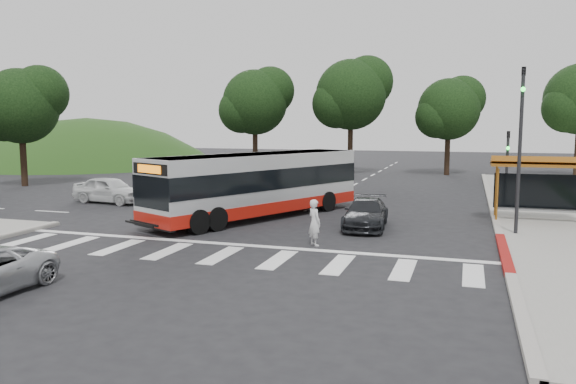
% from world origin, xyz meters
% --- Properties ---
extents(ground, '(140.00, 140.00, 0.00)m').
position_xyz_m(ground, '(0.00, 0.00, 0.00)').
color(ground, black).
rests_on(ground, ground).
extents(sidewalk_east, '(4.00, 40.00, 0.12)m').
position_xyz_m(sidewalk_east, '(11.00, 8.00, 0.06)').
color(sidewalk_east, gray).
rests_on(sidewalk_east, ground).
extents(curb_east, '(0.30, 40.00, 0.15)m').
position_xyz_m(curb_east, '(9.00, 8.00, 0.07)').
color(curb_east, '#9E9991').
rests_on(curb_east, ground).
extents(curb_east_red, '(0.32, 6.00, 0.15)m').
position_xyz_m(curb_east_red, '(9.00, -2.00, 0.08)').
color(curb_east_red, maroon).
rests_on(curb_east_red, ground).
extents(hillside_nw, '(44.00, 44.00, 10.00)m').
position_xyz_m(hillside_nw, '(-32.00, 30.00, 0.00)').
color(hillside_nw, '#1F4516').
rests_on(hillside_nw, ground).
extents(crosswalk_ladder, '(18.00, 2.60, 0.01)m').
position_xyz_m(crosswalk_ladder, '(0.00, -5.00, 0.01)').
color(crosswalk_ladder, silver).
rests_on(crosswalk_ladder, ground).
extents(bus_shelter, '(4.20, 1.60, 2.86)m').
position_xyz_m(bus_shelter, '(10.80, 5.10, 2.35)').
color(bus_shelter, '#9C5B1A').
rests_on(bus_shelter, sidewalk_east).
extents(traffic_signal_ne_tall, '(0.18, 0.37, 6.50)m').
position_xyz_m(traffic_signal_ne_tall, '(9.60, 1.49, 3.88)').
color(traffic_signal_ne_tall, black).
rests_on(traffic_signal_ne_tall, ground).
extents(traffic_signal_ne_short, '(0.18, 0.37, 4.00)m').
position_xyz_m(traffic_signal_ne_short, '(9.60, 8.49, 2.48)').
color(traffic_signal_ne_short, black).
rests_on(traffic_signal_ne_short, ground).
extents(tree_north_a, '(6.60, 6.15, 10.17)m').
position_xyz_m(tree_north_a, '(-1.92, 26.07, 6.92)').
color(tree_north_a, black).
rests_on(tree_north_a, ground).
extents(tree_north_b, '(5.72, 5.33, 8.43)m').
position_xyz_m(tree_north_b, '(6.07, 28.06, 5.66)').
color(tree_north_b, black).
rests_on(tree_north_b, ground).
extents(tree_north_c, '(6.16, 5.74, 9.30)m').
position_xyz_m(tree_north_c, '(-9.92, 24.06, 6.29)').
color(tree_north_c, black).
rests_on(tree_north_c, ground).
extents(tree_west_a, '(5.72, 5.33, 8.43)m').
position_xyz_m(tree_west_a, '(-21.93, 10.06, 5.66)').
color(tree_west_a, black).
rests_on(tree_west_a, ground).
extents(transit_bus, '(7.19, 11.52, 2.98)m').
position_xyz_m(transit_bus, '(-1.55, 2.49, 1.49)').
color(transit_bus, '#BCBEC1').
rests_on(transit_bus, ground).
extents(pedestrian, '(0.72, 0.71, 1.68)m').
position_xyz_m(pedestrian, '(2.56, -2.56, 0.84)').
color(pedestrian, silver).
rests_on(pedestrian, ground).
extents(dark_sedan, '(2.05, 4.34, 1.22)m').
position_xyz_m(dark_sedan, '(3.71, 1.49, 0.61)').
color(dark_sedan, black).
rests_on(dark_sedan, ground).
extents(west_car_white, '(4.47, 2.25, 1.46)m').
position_xyz_m(west_car_white, '(-11.12, 4.58, 0.73)').
color(west_car_white, silver).
rests_on(west_car_white, ground).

